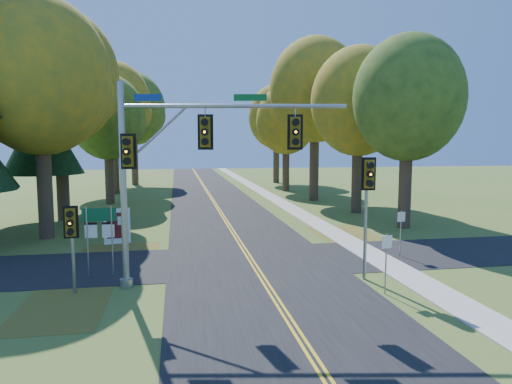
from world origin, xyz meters
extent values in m
plane|color=#426022|center=(0.00, 0.00, 0.00)|extent=(160.00, 160.00, 0.00)
cube|color=black|center=(0.00, 0.00, 0.01)|extent=(8.00, 160.00, 0.02)
cube|color=black|center=(0.00, 2.00, 0.01)|extent=(60.00, 6.00, 0.02)
cube|color=gold|center=(-0.10, 0.00, 0.03)|extent=(0.10, 160.00, 0.01)
cube|color=gold|center=(0.10, 0.00, 0.03)|extent=(0.10, 160.00, 0.01)
cube|color=#9E998E|center=(6.20, 0.00, 0.03)|extent=(1.60, 160.00, 0.06)
cube|color=brown|center=(-6.50, 4.00, 0.01)|extent=(4.00, 6.00, 0.00)
cube|color=brown|center=(6.80, 6.00, 0.01)|extent=(3.50, 8.00, 0.00)
cube|color=brown|center=(-7.50, -3.00, 0.01)|extent=(3.00, 5.00, 0.00)
cylinder|color=#38281C|center=(-11.20, 9.30, 3.38)|extent=(0.86, 0.86, 6.75)
ellipsoid|color=#B78418|center=(-11.20, 9.30, 9.55)|extent=(8.00, 8.00, 9.20)
sphere|color=#B78418|center=(-9.60, 10.50, 8.75)|extent=(4.80, 4.80, 4.80)
sphere|color=#B78418|center=(-12.60, 8.50, 10.35)|extent=(4.40, 4.40, 4.40)
cylinder|color=#38281C|center=(11.50, 8.70, 3.04)|extent=(0.83, 0.83, 6.08)
ellipsoid|color=#597625|center=(11.50, 8.70, 8.60)|extent=(7.20, 7.20, 8.28)
sphere|color=#597625|center=(12.94, 9.78, 7.88)|extent=(4.32, 4.32, 4.32)
sphere|color=#597625|center=(10.24, 7.98, 9.32)|extent=(3.96, 3.96, 3.96)
cylinder|color=#38281C|center=(-11.80, 16.20, 3.71)|extent=(0.89, 0.89, 7.42)
ellipsoid|color=#B78418|center=(-11.80, 16.20, 10.43)|extent=(8.60, 8.60, 9.89)
sphere|color=#B78418|center=(-10.08, 17.49, 9.57)|extent=(5.16, 5.16, 5.16)
sphere|color=#B78418|center=(-13.30, 15.34, 11.29)|extent=(4.73, 4.73, 4.73)
cylinder|color=#38281C|center=(10.90, 15.50, 3.15)|extent=(0.84, 0.84, 6.30)
ellipsoid|color=#B78418|center=(10.90, 15.50, 8.96)|extent=(7.60, 7.60, 8.74)
sphere|color=#B78418|center=(12.42, 16.64, 8.20)|extent=(4.56, 4.56, 4.56)
sphere|color=#B78418|center=(9.57, 14.74, 9.72)|extent=(4.18, 4.18, 4.18)
cylinder|color=#38281C|center=(-9.60, 24.40, 2.81)|extent=(0.81, 0.81, 5.62)
ellipsoid|color=#597625|center=(-9.60, 24.40, 8.00)|extent=(6.80, 6.80, 7.82)
sphere|color=#597625|center=(-8.24, 25.42, 7.33)|extent=(4.08, 4.08, 4.08)
sphere|color=#597625|center=(-10.79, 23.72, 8.69)|extent=(3.74, 3.74, 3.74)
cylinder|color=#38281C|center=(9.80, 23.60, 3.83)|extent=(0.90, 0.90, 7.65)
ellipsoid|color=#B78418|center=(9.80, 23.60, 10.73)|extent=(8.80, 8.80, 10.12)
sphere|color=#B78418|center=(11.56, 24.92, 9.85)|extent=(5.28, 5.28, 5.28)
sphere|color=#B78418|center=(8.26, 22.72, 11.61)|extent=(4.84, 4.84, 4.84)
cylinder|color=#38281C|center=(-10.20, 33.10, 3.49)|extent=(0.87, 0.87, 6.98)
ellipsoid|color=#B78418|center=(-10.20, 33.10, 9.85)|extent=(8.20, 8.20, 9.43)
sphere|color=#B78418|center=(-8.56, 34.33, 9.03)|extent=(4.92, 4.92, 4.92)
sphere|color=#B78418|center=(-11.63, 32.28, 10.67)|extent=(4.51, 4.51, 4.51)
cylinder|color=#38281C|center=(9.20, 32.80, 2.93)|extent=(0.82, 0.82, 5.85)
ellipsoid|color=#B78418|center=(9.20, 32.80, 8.30)|extent=(7.00, 7.00, 8.05)
sphere|color=#B78418|center=(10.60, 33.85, 7.60)|extent=(4.20, 4.20, 4.20)
sphere|color=#B78418|center=(7.97, 32.10, 9.00)|extent=(3.85, 3.85, 3.85)
cylinder|color=#38281C|center=(-9.00, 44.00, 3.60)|extent=(0.88, 0.88, 7.20)
ellipsoid|color=#597625|center=(-9.00, 44.00, 10.14)|extent=(8.40, 8.40, 9.66)
sphere|color=#597625|center=(-7.32, 45.26, 9.30)|extent=(5.04, 5.04, 5.04)
sphere|color=#597625|center=(-10.47, 43.16, 10.98)|extent=(4.62, 4.62, 4.62)
cylinder|color=#38281C|center=(10.40, 43.50, 3.26)|extent=(0.85, 0.85, 6.53)
ellipsoid|color=#B78418|center=(10.40, 43.50, 9.26)|extent=(7.80, 7.80, 8.97)
sphere|color=#B78418|center=(11.96, 44.67, 8.47)|extent=(4.68, 4.68, 4.68)
sphere|color=#B78418|center=(9.04, 42.72, 10.04)|extent=(4.29, 4.29, 4.29)
cylinder|color=#38281C|center=(-13.00, 16.00, 1.71)|extent=(0.50, 0.50, 3.42)
cone|color=black|center=(-13.00, 16.00, 6.15)|extent=(5.60, 5.60, 5.45)
cone|color=black|center=(-13.00, 16.00, 10.04)|extent=(4.57, 4.57, 5.45)
cone|color=black|center=(-13.00, 16.00, 13.94)|extent=(3.55, 3.55, 5.45)
cylinder|color=#95989D|center=(-5.52, -1.18, 4.00)|extent=(0.25, 0.25, 8.00)
cylinder|color=#95989D|center=(-5.52, -1.18, 0.17)|extent=(0.50, 0.50, 0.34)
cylinder|color=#95989D|center=(-1.29, -1.90, 7.08)|extent=(8.47, 1.59, 0.16)
cylinder|color=#95989D|center=(-4.28, -1.39, 5.94)|extent=(2.56, 0.53, 2.36)
cylinder|color=#95989D|center=(-2.36, -1.72, 6.88)|extent=(0.05, 0.05, 0.41)
cube|color=#72590C|center=(-2.36, -1.72, 6.10)|extent=(0.44, 0.40, 1.14)
cube|color=black|center=(-2.36, -1.72, 6.10)|extent=(0.59, 0.13, 1.35)
sphere|color=orange|center=(-2.41, -1.98, 6.10)|extent=(0.21, 0.21, 0.21)
cylinder|color=black|center=(-2.41, -1.98, 6.47)|extent=(0.30, 0.23, 0.27)
cylinder|color=black|center=(-2.41, -1.98, 6.10)|extent=(0.30, 0.23, 0.27)
cylinder|color=black|center=(-2.41, -1.98, 5.73)|extent=(0.30, 0.23, 0.27)
cylinder|color=#95989D|center=(1.01, -2.29, 6.88)|extent=(0.05, 0.05, 0.41)
cube|color=#72590C|center=(1.01, -2.29, 6.10)|extent=(0.44, 0.40, 1.14)
cube|color=black|center=(1.01, -2.29, 6.10)|extent=(0.59, 0.13, 1.35)
sphere|color=orange|center=(0.97, -2.55, 6.10)|extent=(0.21, 0.21, 0.21)
cylinder|color=black|center=(0.97, -2.55, 6.47)|extent=(0.30, 0.23, 0.27)
cylinder|color=black|center=(0.97, -2.55, 6.10)|extent=(0.30, 0.23, 0.27)
cylinder|color=black|center=(0.97, -2.55, 5.73)|extent=(0.30, 0.23, 0.27)
cube|color=#72590C|center=(-5.27, -1.40, 5.37)|extent=(0.44, 0.40, 1.14)
cube|color=black|center=(-5.27, -1.40, 5.37)|extent=(0.59, 0.13, 1.35)
sphere|color=orange|center=(-5.31, -1.66, 5.37)|extent=(0.21, 0.21, 0.21)
cylinder|color=black|center=(-5.31, -1.66, 5.73)|extent=(0.30, 0.23, 0.27)
cylinder|color=black|center=(-5.31, -1.66, 5.37)|extent=(0.30, 0.23, 0.27)
cylinder|color=black|center=(-5.31, -1.66, 5.00)|extent=(0.30, 0.23, 0.27)
cube|color=navy|center=(-4.50, -1.36, 7.40)|extent=(1.02, 0.22, 0.25)
cube|color=#0C5926|center=(-0.68, -2.00, 7.40)|extent=(1.25, 0.25, 0.25)
cylinder|color=gray|center=(4.20, -1.77, 2.51)|extent=(0.14, 0.14, 5.01)
cube|color=#72590C|center=(4.16, -2.02, 4.44)|extent=(0.44, 0.40, 1.14)
cube|color=black|center=(4.16, -2.02, 4.44)|extent=(0.59, 0.12, 1.34)
sphere|color=orange|center=(4.12, -2.28, 4.44)|extent=(0.21, 0.21, 0.21)
cylinder|color=black|center=(4.12, -2.28, 4.81)|extent=(0.30, 0.22, 0.27)
cylinder|color=black|center=(4.12, -2.28, 4.44)|extent=(0.30, 0.22, 0.27)
cylinder|color=black|center=(4.12, -2.28, 4.08)|extent=(0.30, 0.22, 0.27)
cylinder|color=gray|center=(-7.38, -1.57, 1.65)|extent=(0.12, 0.12, 3.30)
cube|color=#72590C|center=(-7.37, -1.79, 2.78)|extent=(0.37, 0.34, 1.03)
cube|color=black|center=(-7.37, -1.79, 2.78)|extent=(0.54, 0.07, 1.22)
sphere|color=orange|center=(-7.35, -2.03, 2.78)|extent=(0.19, 0.19, 0.19)
cylinder|color=black|center=(-7.35, -2.03, 3.11)|extent=(0.26, 0.18, 0.25)
cylinder|color=black|center=(-7.35, -2.03, 2.78)|extent=(0.26, 0.18, 0.25)
cylinder|color=black|center=(-7.35, -2.03, 2.45)|extent=(0.26, 0.18, 0.25)
cylinder|color=gray|center=(-7.25, 0.51, 1.51)|extent=(0.06, 0.06, 3.02)
cylinder|color=gray|center=(-6.24, 0.49, 1.51)|extent=(0.06, 0.06, 3.02)
cube|color=#0B4F2B|center=(-6.74, 0.53, 2.67)|extent=(1.41, 0.07, 0.55)
cube|color=silver|center=(-6.74, 0.53, 2.67)|extent=(1.21, 0.03, 0.08)
cube|color=silver|center=(-7.09, 0.54, 1.97)|extent=(0.50, 0.05, 0.55)
cube|color=black|center=(-7.09, 0.54, 2.30)|extent=(0.50, 0.01, 0.10)
cube|color=silver|center=(-6.39, 0.52, 1.97)|extent=(0.50, 0.05, 0.55)
cube|color=black|center=(-6.39, 0.52, 2.30)|extent=(0.50, 0.01, 0.10)
cube|color=white|center=(-6.86, 7.00, 1.00)|extent=(1.46, 0.45, 2.00)
cube|color=maroon|center=(-6.84, 6.89, 1.06)|extent=(1.10, 0.21, 1.45)
cube|color=white|center=(-7.40, 6.90, 0.17)|extent=(0.10, 0.10, 0.33)
cube|color=white|center=(-6.31, 7.10, 0.17)|extent=(0.10, 0.10, 0.33)
cylinder|color=gray|center=(7.50, 1.50, 1.17)|extent=(0.05, 0.05, 2.33)
cube|color=silver|center=(7.50, 1.48, 2.01)|extent=(0.44, 0.12, 0.48)
cylinder|color=gray|center=(4.20, -3.72, 1.17)|extent=(0.05, 0.05, 2.34)
cube|color=white|center=(4.21, -3.74, 2.02)|extent=(0.44, 0.14, 0.48)
cylinder|color=gray|center=(-6.25, 4.11, 1.04)|extent=(0.05, 0.05, 2.08)
cube|color=silver|center=(-6.25, 4.09, 1.79)|extent=(0.40, 0.04, 0.42)
camera|label=1|loc=(-3.48, -19.33, 5.72)|focal=32.00mm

